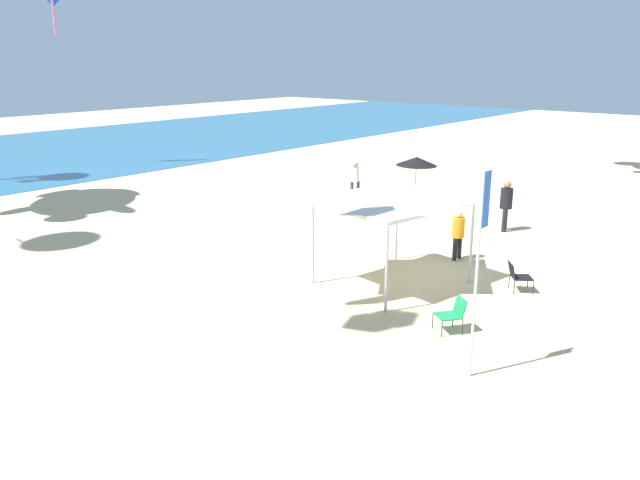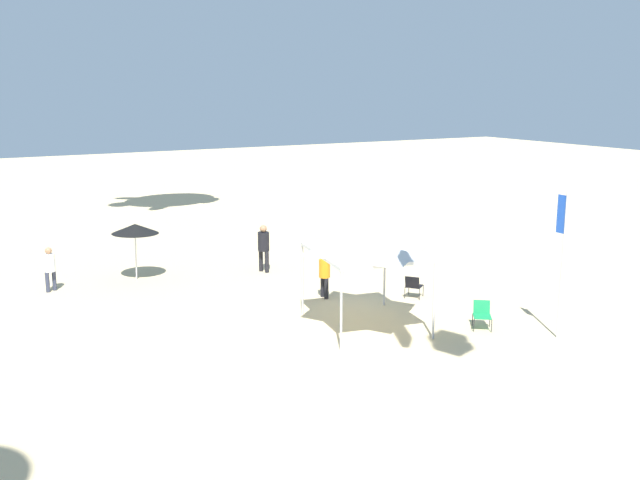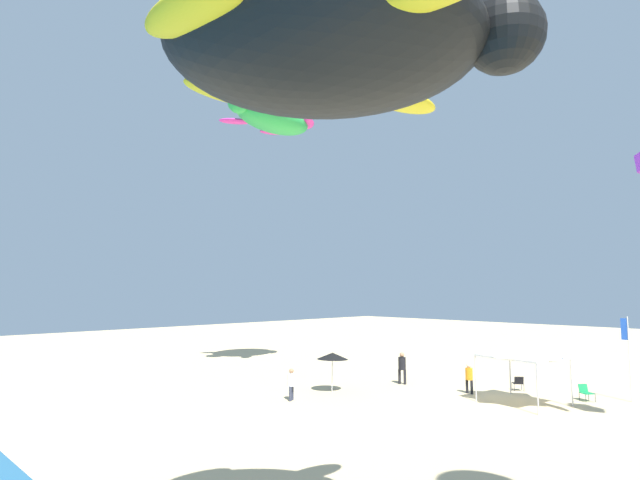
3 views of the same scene
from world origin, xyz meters
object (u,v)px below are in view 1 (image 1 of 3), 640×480
(canopy_tent, at_px, (394,194))
(folding_chair_near_cooler, at_px, (453,312))
(person_kite_handler, at_px, (355,177))
(folding_chair_right_of_tent, at_px, (518,275))
(person_beachcomber, at_px, (458,231))
(banner_flag, at_px, (479,255))
(person_far_stroller, at_px, (506,202))
(beach_umbrella, at_px, (417,161))

(canopy_tent, bearing_deg, folding_chair_near_cooler, -122.79)
(canopy_tent, xyz_separation_m, person_kite_handler, (8.68, 7.71, -1.64))
(folding_chair_right_of_tent, relative_size, person_kite_handler, 0.51)
(canopy_tent, relative_size, folding_chair_right_of_tent, 4.86)
(folding_chair_near_cooler, bearing_deg, person_beachcomber, 153.55)
(banner_flag, distance_m, person_far_stroller, 11.94)
(folding_chair_near_cooler, bearing_deg, beach_umbrella, 161.91)
(person_beachcomber, relative_size, person_far_stroller, 0.86)
(folding_chair_right_of_tent, xyz_separation_m, person_beachcomber, (1.54, 2.65, 0.48))
(banner_flag, xyz_separation_m, person_far_stroller, (11.06, 4.24, -1.46))
(folding_chair_near_cooler, height_order, person_far_stroller, person_far_stroller)
(folding_chair_near_cooler, bearing_deg, folding_chair_right_of_tent, 125.50)
(beach_umbrella, bearing_deg, folding_chair_near_cooler, -144.76)
(canopy_tent, height_order, folding_chair_near_cooler, canopy_tent)
(beach_umbrella, xyz_separation_m, banner_flag, (-12.39, -8.90, 0.61))
(canopy_tent, distance_m, folding_chair_near_cooler, 4.13)
(canopy_tent, relative_size, person_kite_handler, 2.47)
(folding_chair_near_cooler, bearing_deg, canopy_tent, -176.12)
(canopy_tent, relative_size, person_far_stroller, 2.11)
(canopy_tent, height_order, person_kite_handler, canopy_tent)
(beach_umbrella, height_order, person_beachcomber, beach_umbrella)
(folding_chair_right_of_tent, height_order, person_kite_handler, person_kite_handler)
(person_beachcomber, xyz_separation_m, person_far_stroller, (4.27, 0.32, 0.15))
(folding_chair_near_cooler, xyz_separation_m, banner_flag, (-1.70, -1.35, 2.09))
(person_kite_handler, relative_size, person_far_stroller, 0.86)
(banner_flag, xyz_separation_m, person_beachcomber, (6.79, 3.93, -1.62))
(canopy_tent, height_order, beach_umbrella, canopy_tent)
(canopy_tent, height_order, person_far_stroller, canopy_tent)
(beach_umbrella, distance_m, person_kite_handler, 3.30)
(banner_flag, xyz_separation_m, person_kite_handler, (12.29, 12.04, -1.62))
(person_kite_handler, distance_m, person_far_stroller, 7.90)
(folding_chair_near_cooler, relative_size, folding_chair_right_of_tent, 1.00)
(banner_flag, bearing_deg, folding_chair_near_cooler, 38.45)
(canopy_tent, height_order, folding_chair_right_of_tent, canopy_tent)
(beach_umbrella, distance_m, person_beachcomber, 7.56)
(folding_chair_near_cooler, bearing_deg, person_kite_handler, 171.93)
(person_beachcomber, distance_m, person_far_stroller, 4.28)
(folding_chair_right_of_tent, bearing_deg, beach_umbrella, 8.32)
(beach_umbrella, xyz_separation_m, person_kite_handler, (-0.10, 3.14, -1.01))
(beach_umbrella, relative_size, person_beachcomber, 1.34)
(beach_umbrella, relative_size, folding_chair_right_of_tent, 2.65)
(canopy_tent, distance_m, banner_flag, 5.64)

